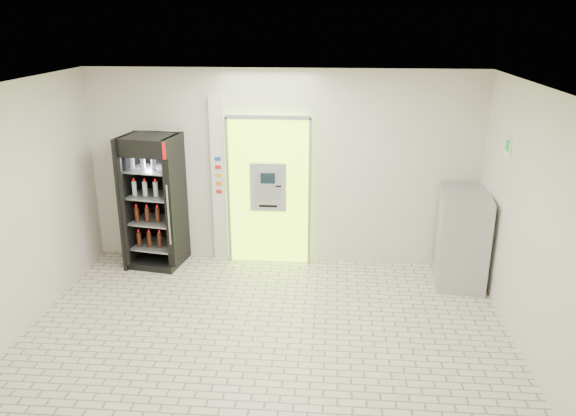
# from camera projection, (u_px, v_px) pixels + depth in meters

# --- Properties ---
(ground) EXTENTS (6.00, 6.00, 0.00)m
(ground) POSITION_uv_depth(u_px,v_px,m) (264.00, 342.00, 6.73)
(ground) COLOR beige
(ground) RESTS_ON ground
(room_shell) EXTENTS (6.00, 6.00, 6.00)m
(room_shell) POSITION_uv_depth(u_px,v_px,m) (262.00, 196.00, 6.13)
(room_shell) COLOR silver
(room_shell) RESTS_ON ground
(atm_assembly) EXTENTS (1.30, 0.24, 2.33)m
(atm_assembly) POSITION_uv_depth(u_px,v_px,m) (269.00, 190.00, 8.64)
(atm_assembly) COLOR #A8FB14
(atm_assembly) RESTS_ON ground
(pillar) EXTENTS (0.22, 0.11, 2.60)m
(pillar) POSITION_uv_depth(u_px,v_px,m) (219.00, 180.00, 8.69)
(pillar) COLOR silver
(pillar) RESTS_ON ground
(beverage_cooler) EXTENTS (0.87, 0.82, 2.05)m
(beverage_cooler) POSITION_uv_depth(u_px,v_px,m) (154.00, 204.00, 8.59)
(beverage_cooler) COLOR black
(beverage_cooler) RESTS_ON ground
(steel_cabinet) EXTENTS (0.79, 1.08, 1.34)m
(steel_cabinet) POSITION_uv_depth(u_px,v_px,m) (462.00, 238.00, 8.10)
(steel_cabinet) COLOR #A3A6AB
(steel_cabinet) RESTS_ON ground
(exit_sign) EXTENTS (0.02, 0.22, 0.26)m
(exit_sign) POSITION_uv_depth(u_px,v_px,m) (508.00, 148.00, 7.13)
(exit_sign) COLOR white
(exit_sign) RESTS_ON room_shell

